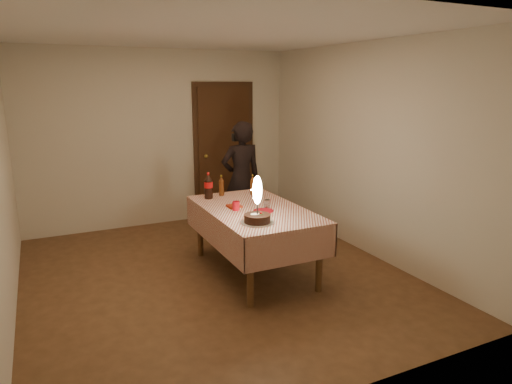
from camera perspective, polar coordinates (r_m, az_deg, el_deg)
ground at (r=5.22m, az=-5.03°, el=-10.39°), size 4.00×4.50×0.01m
room_shell at (r=4.88m, az=-5.37°, el=8.08°), size 4.04×4.54×2.62m
dining_table at (r=5.09m, az=-0.24°, el=-3.14°), size 1.02×1.72×0.75m
birthday_cake at (r=4.52m, az=0.17°, el=-2.35°), size 0.33×0.33×0.48m
red_plate at (r=4.95m, az=0.96°, el=-2.36°), size 0.22×0.22×0.01m
red_cup at (r=4.98m, az=-2.52°, el=-1.74°), size 0.08×0.08×0.10m
clear_cup at (r=5.08m, az=1.38°, el=-1.47°), size 0.07×0.07×0.09m
napkin_stack at (r=5.12m, az=-2.73°, el=-1.78°), size 0.15×0.15×0.02m
cola_bottle at (r=5.48m, az=-5.96°, el=0.74°), size 0.10×0.10×0.32m
amber_bottle_left at (r=5.63m, az=-4.34°, el=0.75°), size 0.06×0.06×0.25m
amber_bottle_right at (r=5.65m, az=-0.43°, el=0.84°), size 0.06×0.06×0.25m
photographer at (r=6.37m, az=-1.86°, el=1.67°), size 0.59×0.44×1.60m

